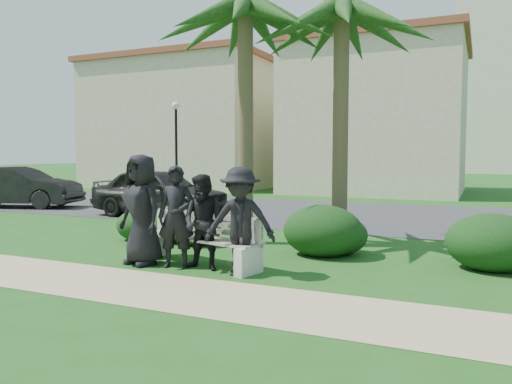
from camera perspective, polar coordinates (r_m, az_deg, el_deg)
ground at (r=8.54m, az=-2.74°, el=-8.34°), size 160.00×160.00×0.00m
footpath at (r=7.03m, az=-9.55°, el=-11.15°), size 30.00×1.60×0.01m
asphalt_street at (r=15.98m, az=10.43°, el=-2.50°), size 160.00×8.00×0.01m
stucco_bldg_left at (r=29.98m, az=-7.59°, el=7.67°), size 10.40×8.40×7.30m
stucco_bldg_right at (r=25.93m, az=13.74°, el=8.13°), size 8.40×8.40×7.30m
street_lamp at (r=23.28m, az=-9.12°, el=6.87°), size 0.36×0.36×4.29m
park_bench at (r=8.54m, az=-6.62°, el=-5.77°), size 2.50×1.07×0.83m
man_a at (r=8.66m, az=-12.93°, el=-1.98°), size 1.05×0.83×1.87m
man_b at (r=8.32m, az=-9.10°, el=-2.80°), size 0.71×0.56×1.69m
man_c at (r=8.09m, az=-5.97°, el=-3.47°), size 0.76×0.59×1.55m
man_d at (r=7.70m, az=-1.81°, el=-3.37°), size 1.22×0.91×1.68m
hedge_a at (r=11.21m, az=-13.18°, el=-3.62°), size 1.06×0.88×0.69m
hedge_b at (r=10.93m, az=-9.64°, el=-3.52°), size 1.21×1.00×0.79m
hedge_c at (r=10.44m, az=-6.77°, el=-4.12°), size 1.06×0.87×0.69m
hedge_d at (r=9.34m, az=7.64°, el=-4.24°), size 1.49×1.23×0.97m
hedge_e at (r=9.51m, az=9.12°, el=-4.69°), size 1.19×0.99×0.78m
hedge_f at (r=8.94m, az=25.42°, el=-5.07°), size 1.46×1.21×0.95m
palm_left at (r=10.89m, az=-1.23°, el=20.16°), size 3.00×3.00×5.82m
palm_right at (r=10.87m, az=9.79°, el=19.59°), size 3.00×3.00×5.72m
car_a at (r=15.34m, az=-10.99°, el=-0.03°), size 4.38×1.90×1.47m
car_b at (r=19.64m, az=-25.53°, el=0.50°), size 4.60×2.75×1.43m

